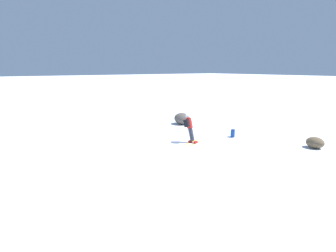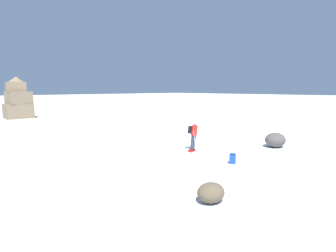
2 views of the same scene
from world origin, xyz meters
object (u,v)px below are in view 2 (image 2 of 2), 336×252
at_px(skier, 193,134).
at_px(spare_backpack, 233,159).
at_px(rock_pillar, 18,101).
at_px(exposed_boulder_0, 211,193).
at_px(exposed_boulder_1, 275,140).

xyz_separation_m(skier, spare_backpack, (-0.68, -3.07, -0.72)).
bearing_deg(spare_backpack, skier, -41.77).
bearing_deg(rock_pillar, exposed_boulder_0, -94.48).
xyz_separation_m(spare_backpack, exposed_boulder_1, (5.04, 0.17, 0.20)).
bearing_deg(rock_pillar, exposed_boulder_1, -76.56).
distance_m(rock_pillar, spare_backpack, 29.06).
distance_m(exposed_boulder_0, exposed_boulder_1, 9.52).
distance_m(spare_backpack, exposed_boulder_0, 4.66).
relative_size(skier, spare_backpack, 3.52).
xyz_separation_m(exposed_boulder_0, exposed_boulder_1, (9.29, 2.08, 0.14)).
height_order(rock_pillar, spare_backpack, rock_pillar).
bearing_deg(skier, rock_pillar, 78.79).
relative_size(rock_pillar, exposed_boulder_1, 3.65).
bearing_deg(exposed_boulder_0, skier, 45.30).
xyz_separation_m(skier, rock_pillar, (-2.51, 25.87, 1.15)).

